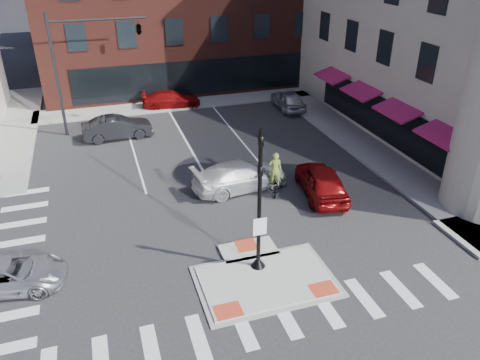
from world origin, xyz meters
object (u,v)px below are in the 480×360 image
object	(u,v)px
silver_suv	(8,275)
white_pickup	(240,176)
bg_car_red	(171,99)
cyclist	(275,179)
bg_car_dark	(117,128)
red_sedan	(321,181)
bg_car_silver	(288,100)

from	to	relation	value
silver_suv	white_pickup	bearing A→B (deg)	-56.99
bg_car_red	cyclist	distance (m)	15.58
silver_suv	cyclist	world-z (taller)	cyclist
bg_car_red	cyclist	world-z (taller)	cyclist
silver_suv	white_pickup	world-z (taller)	white_pickup
bg_car_dark	bg_car_red	distance (m)	6.90
cyclist	red_sedan	bearing A→B (deg)	176.90
white_pickup	bg_car_red	distance (m)	14.42
bg_car_dark	cyclist	bearing A→B (deg)	-147.05
bg_car_silver	white_pickup	bearing A→B (deg)	58.18
red_sedan	white_pickup	xyz separation A→B (m)	(-3.80, 1.95, -0.05)
silver_suv	bg_car_silver	size ratio (longest dim) A/B	1.01
white_pickup	bg_car_dark	world-z (taller)	white_pickup
bg_car_dark	cyclist	xyz separation A→B (m)	(7.20, -10.19, 0.02)
red_sedan	cyclist	world-z (taller)	cyclist
bg_car_red	cyclist	size ratio (longest dim) A/B	1.95
silver_suv	bg_car_dark	distance (m)	15.06
silver_suv	white_pickup	distance (m)	11.95
silver_suv	bg_car_silver	distance (m)	24.52
red_sedan	bg_car_silver	xyz separation A→B (m)	(3.76, 13.20, -0.07)
bg_car_red	cyclist	bearing A→B (deg)	-164.42
cyclist	bg_car_silver	bearing A→B (deg)	-95.32
red_sedan	bg_car_dark	bearing A→B (deg)	-39.98
red_sedan	bg_car_red	bearing A→B (deg)	-63.59
silver_suv	cyclist	xyz separation A→B (m)	(12.50, 3.90, 0.17)
red_sedan	silver_suv	bearing A→B (deg)	21.18
bg_car_silver	cyclist	bearing A→B (deg)	66.06
red_sedan	bg_car_red	size ratio (longest dim) A/B	1.05
white_pickup	cyclist	xyz separation A→B (m)	(1.59, -0.98, 0.02)
bg_car_red	silver_suv	bearing A→B (deg)	158.73
silver_suv	bg_car_red	world-z (taller)	bg_car_red
bg_car_dark	bg_car_red	xyz separation A→B (m)	(4.57, 5.17, -0.10)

